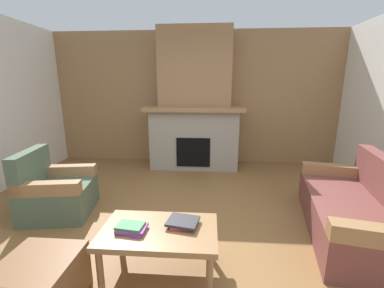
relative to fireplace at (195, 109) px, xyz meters
The scene contains 9 objects.
ground 2.87m from the fireplace, 90.00° to the right, with size 9.00×9.00×0.00m, color brown.
wall_back_wood_panel 0.42m from the fireplace, 90.00° to the left, with size 6.00×0.12×2.70m, color #997047.
fireplace is the anchor object (origin of this frame).
couch 3.17m from the fireplace, 50.35° to the right, with size 1.20×1.94×0.85m.
armchair 2.83m from the fireplace, 127.93° to the right, with size 0.87×0.87×0.85m.
coffee_table 3.18m from the fireplace, 92.16° to the right, with size 1.00×0.60×0.43m.
ottoman 3.74m from the fireplace, 104.95° to the right, with size 0.52×0.52×0.40m, color brown.
book_stack_near_edge 3.23m from the fireplace, 96.25° to the right, with size 0.27×0.21×0.06m.
book_stack_center 3.10m from the fireplace, 88.41° to the right, with size 0.30×0.27×0.05m.
Camera 1 is at (0.30, -2.35, 1.64)m, focal length 23.39 mm.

